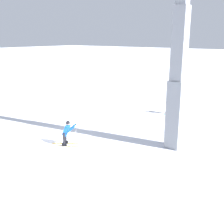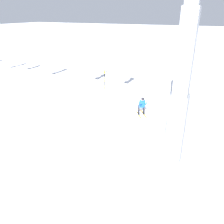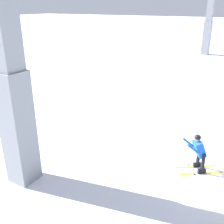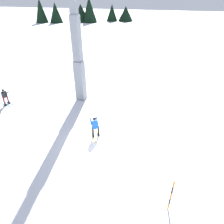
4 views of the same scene
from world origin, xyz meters
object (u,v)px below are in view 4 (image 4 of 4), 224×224
(lift_tower_near, at_px, (77,48))
(trail_marker_pole, at_px, (171,195))
(skier_distant_uphill, at_px, (5,96))
(skier_carving_main, at_px, (95,125))

(lift_tower_near, height_order, trail_marker_pole, lift_tower_near)
(trail_marker_pole, height_order, skier_distant_uphill, trail_marker_pole)
(skier_carving_main, bearing_deg, lift_tower_near, 124.58)
(trail_marker_pole, distance_m, skier_distant_uphill, 16.73)
(trail_marker_pole, bearing_deg, skier_carving_main, 141.36)
(skier_distant_uphill, bearing_deg, skier_carving_main, -10.67)
(skier_carving_main, bearing_deg, trail_marker_pole, -38.64)
(skier_carving_main, height_order, trail_marker_pole, trail_marker_pole)
(trail_marker_pole, xyz_separation_m, skier_distant_uphill, (-15.48, 6.36, -0.19))
(lift_tower_near, distance_m, trail_marker_pole, 13.82)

